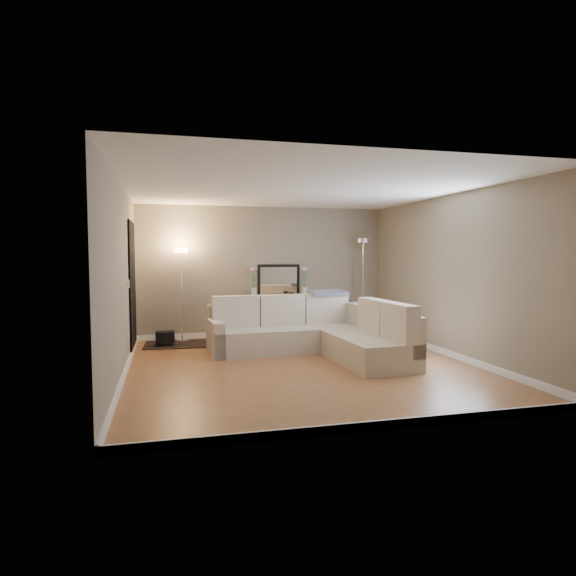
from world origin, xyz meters
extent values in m
cube|color=#9C6138|center=(0.00, 0.00, -0.01)|extent=(5.00, 5.50, 0.01)
cube|color=white|center=(0.00, 0.00, 2.60)|extent=(5.00, 5.50, 0.01)
cube|color=gray|center=(0.00, 2.76, 1.30)|extent=(5.00, 0.02, 2.60)
cube|color=gray|center=(0.00, -2.76, 1.30)|extent=(5.00, 0.02, 2.60)
cube|color=gray|center=(-2.51, 0.00, 1.30)|extent=(0.02, 5.50, 2.60)
cube|color=gray|center=(2.51, 0.00, 1.30)|extent=(0.02, 5.50, 2.60)
cube|color=white|center=(0.00, 2.73, 0.05)|extent=(5.00, 0.03, 0.10)
cube|color=white|center=(0.00, -2.73, 0.05)|extent=(5.00, 0.03, 0.10)
cube|color=white|center=(-2.48, 0.00, 0.05)|extent=(0.03, 5.50, 0.10)
cube|color=white|center=(2.48, 0.00, 0.05)|extent=(0.03, 5.50, 0.10)
cube|color=black|center=(-2.48, 1.70, 1.10)|extent=(0.02, 1.20, 2.20)
cube|color=white|center=(-2.48, 0.85, 1.20)|extent=(0.02, 0.08, 0.12)
cube|color=#C0B39B|center=(0.09, 1.11, 0.21)|extent=(2.72, 1.06, 0.41)
cube|color=#C0B39B|center=(0.07, 1.47, 0.49)|extent=(2.68, 0.34, 0.58)
cube|color=#C0B39B|center=(-1.16, 1.05, 0.29)|extent=(0.23, 0.93, 0.58)
cube|color=#C0B39B|center=(1.03, -0.12, 0.21)|extent=(1.01, 1.69, 0.41)
cube|color=#C0B39B|center=(1.36, 0.36, 0.49)|extent=(0.34, 2.58, 0.58)
cube|color=beige|center=(-0.79, 1.32, 0.68)|extent=(0.81, 0.27, 0.53)
cube|color=beige|center=(0.03, 1.36, 0.68)|extent=(0.81, 0.27, 0.53)
cube|color=beige|center=(0.85, 1.40, 0.68)|extent=(0.81, 0.27, 0.53)
cube|color=beige|center=(1.26, 0.20, 0.68)|extent=(0.26, 0.75, 0.53)
cube|color=beige|center=(1.30, -0.57, 0.68)|extent=(0.26, 0.75, 0.53)
cube|color=slate|center=(0.89, 1.43, 0.96)|extent=(0.71, 0.46, 0.09)
cube|color=black|center=(0.26, 2.54, 0.73)|extent=(1.24, 0.47, 0.04)
cube|color=black|center=(-0.31, 2.48, 0.35)|extent=(0.05, 0.05, 0.71)
cube|color=black|center=(-0.28, 2.74, 0.35)|extent=(0.05, 0.05, 0.71)
cube|color=black|center=(0.80, 2.34, 0.35)|extent=(0.05, 0.05, 0.71)
cube|color=black|center=(0.83, 2.60, 0.35)|extent=(0.05, 0.05, 0.71)
cube|color=black|center=(0.26, 2.54, 0.17)|extent=(1.16, 0.43, 0.03)
cube|color=#BF3333|center=(-0.23, 2.60, 0.27)|extent=(0.05, 0.15, 0.18)
cube|color=#3359A5|center=(-0.19, 2.59, 0.28)|extent=(0.05, 0.15, 0.20)
cube|color=gold|center=(-0.15, 2.59, 0.29)|extent=(0.06, 0.15, 0.21)
cube|color=#3F7F4C|center=(-0.10, 2.58, 0.27)|extent=(0.06, 0.15, 0.18)
cube|color=#994C99|center=(-0.06, 2.58, 0.28)|extent=(0.05, 0.15, 0.20)
cube|color=orange|center=(-0.02, 2.57, 0.29)|extent=(0.05, 0.15, 0.21)
cube|color=#262626|center=(0.02, 2.57, 0.27)|extent=(0.06, 0.15, 0.18)
cube|color=#4C99B2|center=(0.07, 2.56, 0.28)|extent=(0.06, 0.15, 0.20)
cube|color=#B2A58C|center=(0.12, 2.56, 0.29)|extent=(0.05, 0.15, 0.21)
cube|color=brown|center=(0.15, 2.55, 0.27)|extent=(0.05, 0.15, 0.18)
cube|color=navy|center=(0.20, 2.55, 0.28)|extent=(0.06, 0.15, 0.20)
cube|color=gold|center=(0.25, 2.54, 0.29)|extent=(0.06, 0.15, 0.21)
cube|color=black|center=(0.28, 2.70, 1.11)|extent=(0.85, 0.14, 0.67)
cube|color=white|center=(0.28, 2.68, 1.11)|extent=(0.74, 0.10, 0.56)
cube|color=#C65822|center=(0.15, 2.53, 0.79)|extent=(0.18, 0.13, 0.04)
cube|color=black|center=(0.42, 2.47, 0.83)|extent=(0.09, 0.03, 0.12)
cube|color=black|center=(0.53, 2.46, 0.82)|extent=(0.08, 0.03, 0.10)
cylinder|color=silver|center=(-0.25, 2.60, 0.88)|extent=(0.12, 0.12, 0.22)
cylinder|color=#38722D|center=(-0.26, 2.60, 1.14)|extent=(0.09, 0.02, 0.38)
sphere|color=#E5598C|center=(-0.28, 2.61, 1.33)|extent=(0.07, 0.07, 0.07)
cylinder|color=#38722D|center=(-0.26, 2.60, 1.15)|extent=(0.05, 0.01, 0.41)
sphere|color=white|center=(-0.27, 2.60, 1.35)|extent=(0.07, 0.07, 0.07)
cylinder|color=#38722D|center=(-0.25, 2.60, 1.16)|extent=(0.01, 0.01, 0.43)
sphere|color=#598CE5|center=(-0.25, 2.60, 1.37)|extent=(0.07, 0.07, 0.07)
cylinder|color=#38722D|center=(-0.24, 2.60, 1.14)|extent=(0.05, 0.01, 0.39)
sphere|color=#E58C4C|center=(-0.23, 2.60, 1.33)|extent=(0.07, 0.07, 0.07)
cylinder|color=#38722D|center=(-0.23, 2.60, 1.15)|extent=(0.10, 0.02, 0.40)
sphere|color=#D866B2|center=(-0.21, 2.60, 1.35)|extent=(0.07, 0.07, 0.07)
cylinder|color=silver|center=(0.77, 2.48, 0.88)|extent=(0.12, 0.12, 0.22)
cylinder|color=#38722D|center=(0.75, 2.48, 1.14)|extent=(0.09, 0.02, 0.38)
sphere|color=#E5598C|center=(0.73, 2.48, 1.33)|extent=(0.07, 0.07, 0.07)
cylinder|color=#38722D|center=(0.76, 2.48, 1.15)|extent=(0.05, 0.01, 0.41)
sphere|color=white|center=(0.75, 2.48, 1.35)|extent=(0.07, 0.07, 0.07)
cylinder|color=#38722D|center=(0.77, 2.48, 1.16)|extent=(0.01, 0.01, 0.43)
sphere|color=#598CE5|center=(0.77, 2.48, 1.37)|extent=(0.07, 0.07, 0.07)
cylinder|color=#38722D|center=(0.78, 2.48, 1.14)|extent=(0.05, 0.01, 0.39)
sphere|color=#E58C4C|center=(0.79, 2.47, 1.33)|extent=(0.07, 0.07, 0.07)
cylinder|color=#38722D|center=(0.78, 2.47, 1.15)|extent=(0.10, 0.02, 0.40)
sphere|color=#D866B2|center=(0.80, 2.47, 1.35)|extent=(0.07, 0.07, 0.07)
cylinder|color=silver|center=(-1.65, 2.47, 0.01)|extent=(0.24, 0.24, 0.03)
cylinder|color=silver|center=(-1.65, 2.47, 0.85)|extent=(0.03, 0.03, 1.67)
cylinder|color=#FFBF72|center=(-1.65, 2.47, 1.72)|extent=(0.26, 0.26, 0.08)
cylinder|color=silver|center=(1.98, 2.38, 0.02)|extent=(0.29, 0.29, 0.03)
cylinder|color=silver|center=(1.98, 2.38, 0.95)|extent=(0.03, 0.03, 1.87)
cylinder|color=silver|center=(1.98, 2.38, 1.93)|extent=(0.31, 0.31, 0.09)
cube|color=black|center=(-1.76, 2.14, 0.01)|extent=(1.19, 0.92, 0.02)
cube|color=black|center=(-1.96, 2.06, 0.16)|extent=(0.34, 0.25, 0.21)
camera|label=1|loc=(-1.90, -6.79, 1.65)|focal=30.00mm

